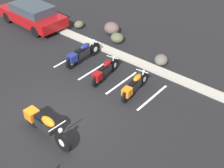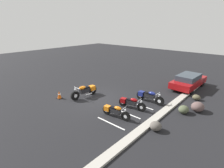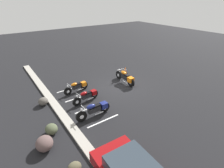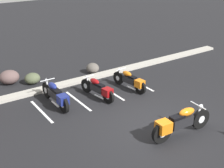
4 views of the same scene
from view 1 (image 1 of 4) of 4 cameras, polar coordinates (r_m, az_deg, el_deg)
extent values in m
plane|color=black|center=(11.80, -9.54, -6.53)|extent=(60.00, 60.00, 0.00)
cylinder|color=black|center=(10.47, -8.96, -10.40)|extent=(0.74, 0.17, 0.73)
cylinder|color=silver|center=(10.47, -8.96, -10.40)|extent=(0.28, 0.15, 0.28)
cylinder|color=black|center=(11.55, -14.42, -6.01)|extent=(0.74, 0.17, 0.73)
cylinder|color=silver|center=(11.55, -14.42, -6.01)|extent=(0.28, 0.15, 0.28)
cube|color=black|center=(10.91, -12.12, -7.34)|extent=(0.86, 0.35, 0.33)
ellipsoid|color=orange|center=(10.57, -11.60, -6.73)|extent=(0.63, 0.32, 0.27)
cube|color=black|center=(10.89, -12.86, -6.01)|extent=(0.50, 0.29, 0.09)
cube|color=orange|center=(11.38, -14.41, -5.39)|extent=(0.46, 0.42, 0.38)
cylinder|color=silver|center=(10.35, -9.58, -8.92)|extent=(0.29, 0.08, 0.59)
cylinder|color=silver|center=(10.19, -9.97, -7.58)|extent=(0.08, 0.69, 0.04)
sphere|color=silver|center=(10.16, -9.41, -8.34)|extent=(0.15, 0.15, 0.15)
cylinder|color=silver|center=(11.37, -12.14, -7.51)|extent=(0.61, 0.11, 0.08)
cylinder|color=black|center=(15.37, -3.20, 6.43)|extent=(0.13, 0.67, 0.67)
cylinder|color=silver|center=(15.37, -3.20, 6.43)|extent=(0.13, 0.26, 0.25)
cylinder|color=black|center=(14.42, -7.39, 4.03)|extent=(0.13, 0.67, 0.67)
cylinder|color=silver|center=(14.42, -7.39, 4.03)|extent=(0.13, 0.26, 0.25)
cube|color=black|center=(14.78, -5.40, 5.71)|extent=(0.29, 0.77, 0.30)
ellipsoid|color=navy|center=(14.77, -4.91, 6.93)|extent=(0.27, 0.57, 0.24)
cube|color=black|center=(14.57, -5.91, 6.13)|extent=(0.25, 0.45, 0.08)
cube|color=navy|center=(14.35, -7.30, 4.73)|extent=(0.37, 0.41, 0.34)
cylinder|color=silver|center=(15.17, -3.54, 7.13)|extent=(0.06, 0.27, 0.54)
cylinder|color=silver|center=(15.00, -3.73, 7.93)|extent=(0.63, 0.04, 0.04)
sphere|color=silver|center=(15.13, -3.38, 7.84)|extent=(0.14, 0.14, 0.14)
cylinder|color=silver|center=(14.87, -6.41, 4.48)|extent=(0.07, 0.56, 0.07)
cylinder|color=black|center=(14.15, 0.40, 3.55)|extent=(0.20, 0.62, 0.61)
cylinder|color=silver|center=(14.15, 0.40, 3.55)|extent=(0.15, 0.25, 0.23)
cylinder|color=black|center=(13.16, -2.84, 0.72)|extent=(0.20, 0.62, 0.61)
cylinder|color=silver|center=(13.16, -2.84, 0.72)|extent=(0.15, 0.25, 0.23)
cube|color=black|center=(13.54, -1.27, 2.58)|extent=(0.35, 0.73, 0.28)
ellipsoid|color=maroon|center=(13.53, -0.87, 3.83)|extent=(0.31, 0.54, 0.22)
cube|color=black|center=(13.33, -1.65, 2.93)|extent=(0.28, 0.43, 0.07)
cube|color=maroon|center=(13.09, -2.75, 1.42)|extent=(0.38, 0.41, 0.31)
cylinder|color=silver|center=(13.95, 0.16, 4.17)|extent=(0.09, 0.25, 0.49)
cylinder|color=silver|center=(13.78, 0.05, 4.92)|extent=(0.57, 0.11, 0.03)
sphere|color=silver|center=(13.91, 0.31, 4.87)|extent=(0.13, 0.13, 0.13)
cylinder|color=silver|center=(13.59, -2.24, 1.32)|extent=(0.14, 0.51, 0.06)
cylinder|color=black|center=(13.30, 5.78, 0.96)|extent=(0.18, 0.61, 0.60)
cylinder|color=silver|center=(13.30, 5.78, 0.96)|extent=(0.14, 0.24, 0.23)
cylinder|color=black|center=(12.29, 2.64, -2.16)|extent=(0.18, 0.61, 0.60)
cylinder|color=silver|center=(12.29, 2.64, -2.16)|extent=(0.14, 0.24, 0.23)
cube|color=black|center=(12.67, 4.20, -0.14)|extent=(0.33, 0.71, 0.27)
ellipsoid|color=orange|center=(12.66, 4.65, 1.16)|extent=(0.29, 0.53, 0.22)
cube|color=black|center=(12.46, 3.88, 0.19)|extent=(0.26, 0.42, 0.07)
cube|color=orange|center=(12.23, 2.77, -1.44)|extent=(0.37, 0.40, 0.31)
cylinder|color=silver|center=(13.08, 5.61, 1.59)|extent=(0.08, 0.24, 0.48)
cylinder|color=silver|center=(12.91, 5.55, 2.34)|extent=(0.56, 0.10, 0.03)
sphere|color=silver|center=(13.04, 5.78, 2.31)|extent=(0.13, 0.13, 0.13)
cylinder|color=silver|center=(12.72, 3.14, -1.45)|extent=(0.12, 0.50, 0.06)
cylinder|color=black|center=(19.74, -18.55, 11.47)|extent=(0.65, 0.25, 0.64)
cylinder|color=black|center=(20.48, -14.79, 13.01)|extent=(0.65, 0.25, 0.64)
cylinder|color=black|center=(17.57, -13.74, 9.33)|extent=(0.65, 0.25, 0.64)
cylinder|color=black|center=(18.39, -9.74, 11.06)|extent=(0.65, 0.25, 0.64)
cube|color=maroon|center=(18.92, -14.41, 11.98)|extent=(4.37, 1.98, 0.55)
cube|color=#2D3842|center=(18.61, -14.36, 13.27)|extent=(2.47, 1.61, 0.45)
cube|color=#A8A399|center=(14.80, 5.13, 3.85)|extent=(18.00, 0.50, 0.12)
ellipsoid|color=brown|center=(17.42, -0.06, 10.16)|extent=(1.05, 0.97, 0.65)
ellipsoid|color=#495138|center=(16.53, 0.94, 8.43)|extent=(0.77, 0.69, 0.52)
ellipsoid|color=brown|center=(18.23, -6.06, 10.77)|extent=(0.54, 0.61, 0.42)
ellipsoid|color=#544F49|center=(14.76, 8.97, 4.36)|extent=(0.87, 0.88, 0.53)
cube|color=white|center=(15.35, -7.69, 4.67)|extent=(0.10, 2.10, 0.00)
cube|color=white|center=(14.37, -3.26, 2.60)|extent=(0.10, 2.10, 0.00)
cube|color=white|center=(13.51, 1.76, 0.23)|extent=(0.10, 2.10, 0.00)
cube|color=white|center=(12.78, 7.40, -2.45)|extent=(0.10, 2.10, 0.00)
camera|label=2|loc=(14.96, 47.55, 15.99)|focal=28.00mm
camera|label=3|loc=(21.26, -14.64, 30.99)|focal=28.00mm
camera|label=4|loc=(13.87, -57.50, 11.35)|focal=50.00mm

